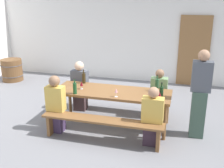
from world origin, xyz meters
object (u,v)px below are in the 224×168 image
Objects in this scene: wooden_door at (194,51)px; wine_bottle_2 at (75,88)px; bench_near at (102,123)px; wine_bottle_1 at (157,85)px; seated_guest_near_0 at (56,105)px; standing_host at (200,96)px; wine_bottle_3 at (84,78)px; wine_glass_1 at (116,91)px; seated_guest_far_1 at (159,96)px; seated_guest_far_0 at (80,87)px; bench_far at (120,97)px; wine_glass_0 at (81,84)px; wine_glass_2 at (159,94)px; wine_barrel at (12,70)px; seated_guest_near_1 at (152,118)px; wine_bottle_0 at (161,92)px; tasting_table at (112,94)px.

wooden_door is 6.66× the size of wine_bottle_2.
wine_bottle_1 is (0.88, 0.96, 0.52)m from bench_near.
bench_near is 1.97× the size of seated_guest_near_0.
standing_host is (0.07, -3.29, -0.22)m from wooden_door.
wine_bottle_3 is 1.12m from wine_glass_1.
seated_guest_far_0 is at bearing -90.00° from seated_guest_far_1.
wooden_door is 0.92× the size of bench_far.
wine_glass_1 is 0.14× the size of seated_guest_far_0.
wooden_door reaches higher than wine_glass_0.
seated_guest_far_1 is at bearing 7.91° from wine_bottle_3.
wine_barrel is at bearing 153.19° from wine_glass_2.
wine_bottle_2 is at bearing 82.06° from seated_guest_near_1.
bench_near is at bearing -150.28° from wine_bottle_0.
wine_bottle_0 is at bearing 8.25° from seated_guest_far_1.
seated_guest_far_1 is at bearing 30.57° from wine_bottle_2.
tasting_table is 1.10m from seated_guest_far_0.
tasting_table is 3.41× the size of wine_barrel.
wine_barrel is at bearing 142.29° from wine_bottle_2.
bench_far is at bearing 58.26° from wine_bottle_2.
seated_guest_far_1 is 1.05m from standing_host.
bench_far is (0.00, 0.72, -0.32)m from tasting_table.
wooden_door is 3.61m from wine_glass_2.
bench_far is at bearing 139.09° from wine_bottle_0.
seated_guest_near_0 is 1.14m from seated_guest_far_0.
wine_glass_1 is 0.15× the size of seated_guest_far_1.
bench_near is at bearing -90.00° from tasting_table.
standing_host is at bearing -88.85° from wooden_door.
wine_bottle_1 reaches higher than bench_far.
wine_barrel is at bearing 157.97° from wine_bottle_1.
tasting_table is at bearing -1.30° from standing_host.
seated_guest_near_0 is (-1.15, -0.27, -0.31)m from wine_glass_1.
wine_glass_0 reaches higher than wine_barrel.
seated_guest_far_1 is at bearing 95.59° from wine_glass_2.
wine_bottle_1 is at bearing 101.11° from wine_glass_2.
wine_bottle_3 is at bearing 159.59° from wine_glass_2.
wine_bottle_0 is 0.41m from wine_bottle_1.
wooden_door reaches higher than seated_guest_near_1.
wine_barrel is (-2.98, 2.77, -0.21)m from seated_guest_near_0.
seated_guest_far_1 is (-0.74, -2.68, -0.52)m from wooden_door.
wine_bottle_1 is 0.48m from seated_guest_far_1.
seated_guest_near_0 is at bearing -149.88° from tasting_table.
wooden_door is 2.83m from seated_guest_far_1.
standing_host reaches higher than bench_near.
seated_guest_near_1 reaches higher than wine_glass_1.
wine_glass_2 is 2.01m from seated_guest_near_0.
wine_glass_0 is 1.67m from seated_guest_near_1.
tasting_table is 7.62× the size of wine_bottle_0.
wine_glass_2 is at bearing 65.63° from seated_guest_far_0.
wooden_door is at bearing -10.85° from seated_guest_near_1.
wine_bottle_3 is (-0.74, 1.06, 0.51)m from bench_near.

